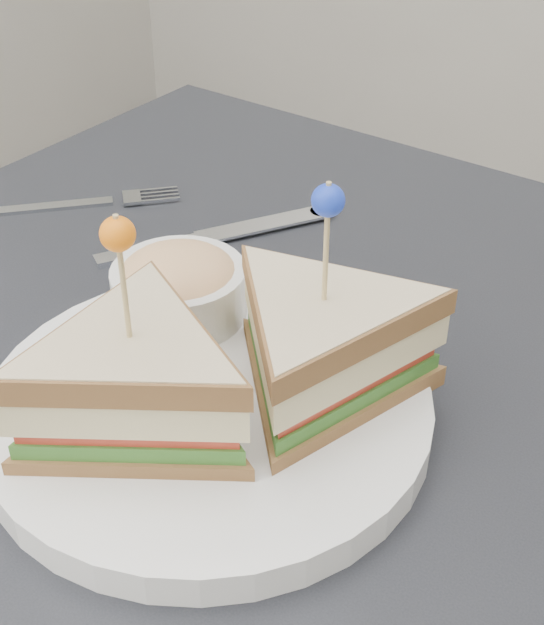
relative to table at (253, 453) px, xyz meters
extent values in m
cube|color=black|center=(0.00, 0.00, 0.06)|extent=(0.80, 0.80, 0.03)
cylinder|color=black|center=(-0.35, 0.35, -0.31)|extent=(0.04, 0.04, 0.72)
cylinder|color=white|center=(0.01, -0.06, 0.08)|extent=(0.30, 0.30, 0.02)
cylinder|color=white|center=(0.01, -0.06, 0.10)|extent=(0.30, 0.30, 0.01)
cylinder|color=tan|center=(-0.01, -0.10, 0.20)|extent=(0.00, 0.00, 0.09)
sphere|color=orange|center=(-0.01, -0.10, 0.23)|extent=(0.02, 0.02, 0.02)
cylinder|color=tan|center=(0.06, -0.01, 0.20)|extent=(0.00, 0.00, 0.09)
sphere|color=#1937C2|center=(0.06, -0.01, 0.23)|extent=(0.02, 0.02, 0.02)
cylinder|color=white|center=(-0.07, 0.00, 0.11)|extent=(0.10, 0.10, 0.04)
ellipsoid|color=#E0B772|center=(-0.07, 0.00, 0.13)|extent=(0.09, 0.09, 0.04)
cube|color=#B3BABE|center=(-0.30, 0.08, 0.08)|extent=(0.09, 0.09, 0.00)
cube|color=#B3BABE|center=(-0.24, 0.14, 0.08)|extent=(0.03, 0.03, 0.00)
cube|color=white|center=(-0.16, 0.08, 0.08)|extent=(0.06, 0.09, 0.01)
cube|color=white|center=(-0.11, 0.17, 0.08)|extent=(0.08, 0.11, 0.00)
cylinder|color=white|center=(-0.08, 0.22, 0.08)|extent=(0.03, 0.03, 0.00)
camera|label=1|loc=(0.29, -0.37, 0.46)|focal=50.00mm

